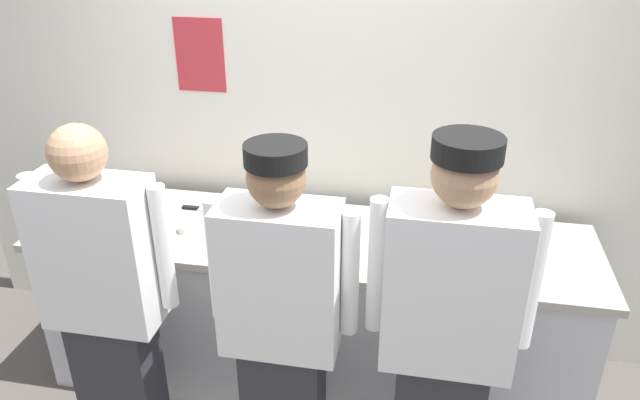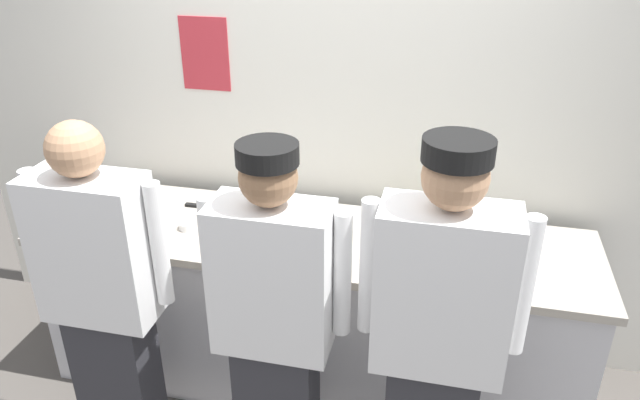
% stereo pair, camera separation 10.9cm
% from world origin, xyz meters
% --- Properties ---
extents(wall_back, '(4.36, 0.11, 2.94)m').
position_xyz_m(wall_back, '(-0.00, 0.88, 1.47)').
color(wall_back, silver).
rests_on(wall_back, ground).
extents(prep_counter, '(2.78, 0.73, 0.91)m').
position_xyz_m(prep_counter, '(0.00, 0.39, 0.46)').
color(prep_counter, silver).
rests_on(prep_counter, ground).
extents(chef_near_left, '(0.61, 0.24, 1.67)m').
position_xyz_m(chef_near_left, '(-0.74, -0.29, 0.89)').
color(chef_near_left, '#2D2D33').
rests_on(chef_near_left, ground).
extents(chef_center, '(0.60, 0.24, 1.65)m').
position_xyz_m(chef_center, '(0.02, -0.29, 0.88)').
color(chef_center, '#2D2D33').
rests_on(chef_center, ground).
extents(chef_far_right, '(0.62, 0.24, 1.73)m').
position_xyz_m(chef_far_right, '(0.66, -0.30, 0.93)').
color(chef_far_right, '#2D2D33').
rests_on(chef_far_right, ground).
extents(plate_stack_front, '(0.19, 0.19, 0.07)m').
position_xyz_m(plate_stack_front, '(-1.00, 0.46, 0.95)').
color(plate_stack_front, white).
rests_on(plate_stack_front, prep_counter).
extents(plate_stack_rear, '(0.20, 0.20, 0.06)m').
position_xyz_m(plate_stack_rear, '(0.56, 0.30, 0.94)').
color(plate_stack_rear, white).
rests_on(plate_stack_rear, prep_counter).
extents(mixing_bowl_steel, '(0.33, 0.33, 0.13)m').
position_xyz_m(mixing_bowl_steel, '(0.84, 0.38, 0.97)').
color(mixing_bowl_steel, '#B7BABF').
rests_on(mixing_bowl_steel, prep_counter).
extents(sheet_tray, '(0.44, 0.32, 0.02)m').
position_xyz_m(sheet_tray, '(-0.15, 0.35, 0.92)').
color(sheet_tray, '#B7BABF').
rests_on(sheet_tray, prep_counter).
extents(squeeze_bottle_primary, '(0.06, 0.06, 0.19)m').
position_xyz_m(squeeze_bottle_primary, '(-1.18, 0.38, 1.00)').
color(squeeze_bottle_primary, red).
rests_on(squeeze_bottle_primary, prep_counter).
extents(squeeze_bottle_secondary, '(0.06, 0.06, 0.19)m').
position_xyz_m(squeeze_bottle_secondary, '(0.49, 0.56, 1.00)').
color(squeeze_bottle_secondary, '#E5E066').
rests_on(squeeze_bottle_secondary, prep_counter).
extents(ramekin_yellow_sauce, '(0.11, 0.11, 0.05)m').
position_xyz_m(ramekin_yellow_sauce, '(0.43, 0.45, 0.93)').
color(ramekin_yellow_sauce, white).
rests_on(ramekin_yellow_sauce, prep_counter).
extents(ramekin_red_sauce, '(0.08, 0.08, 0.04)m').
position_xyz_m(ramekin_red_sauce, '(-0.62, 0.30, 0.93)').
color(ramekin_red_sauce, white).
rests_on(ramekin_red_sauce, prep_counter).
extents(ramekin_orange_sauce, '(0.08, 0.08, 0.04)m').
position_xyz_m(ramekin_orange_sauce, '(-0.76, 0.27, 0.93)').
color(ramekin_orange_sauce, white).
rests_on(ramekin_orange_sauce, prep_counter).
extents(deli_cup, '(0.09, 0.09, 0.11)m').
position_xyz_m(deli_cup, '(-1.18, 0.49, 0.96)').
color(deli_cup, white).
rests_on(deli_cup, prep_counter).
extents(chefs_knife, '(0.28, 0.03, 0.02)m').
position_xyz_m(chefs_knife, '(-0.62, 0.54, 0.92)').
color(chefs_knife, '#B7BABF').
rests_on(chefs_knife, prep_counter).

